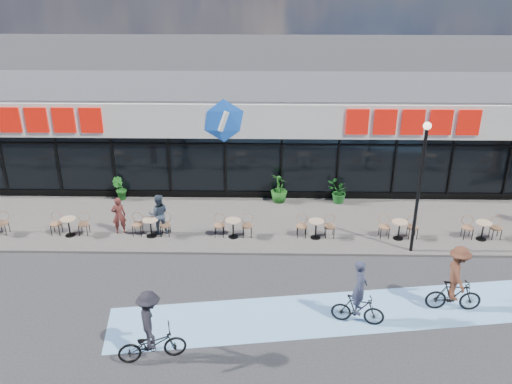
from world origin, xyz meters
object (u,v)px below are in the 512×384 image
at_px(potted_plant_mid, 279,188).
at_px(patron_left, 119,215).
at_px(lamp_post, 420,177).
at_px(cyclist_b, 456,282).
at_px(cyclist_a, 359,301).
at_px(potted_plant_right, 338,192).
at_px(patron_right, 159,214).
at_px(potted_plant_left, 120,189).

distance_m(potted_plant_mid, patron_left, 7.08).
bearing_deg(lamp_post, potted_plant_mid, 138.85).
bearing_deg(potted_plant_mid, cyclist_b, -55.55).
distance_m(lamp_post, cyclist_a, 5.50).
bearing_deg(cyclist_b, potted_plant_right, 109.33).
bearing_deg(cyclist_a, patron_left, 147.69).
distance_m(lamp_post, cyclist_b, 4.09).
bearing_deg(patron_right, patron_left, -8.05).
height_order(lamp_post, cyclist_a, lamp_post).
bearing_deg(potted_plant_right, cyclist_b, -70.67).
height_order(potted_plant_mid, patron_left, patron_left).
xyz_separation_m(lamp_post, patron_left, (-11.26, 1.21, -2.22)).
bearing_deg(cyclist_b, lamp_post, 97.31).
relative_size(potted_plant_mid, cyclist_a, 0.60).
distance_m(lamp_post, potted_plant_right, 5.34).
relative_size(potted_plant_mid, patron_right, 0.79).
distance_m(potted_plant_left, potted_plant_right, 9.79).
relative_size(patron_right, cyclist_b, 0.73).
bearing_deg(cyclist_a, potted_plant_left, 137.56).
height_order(lamp_post, potted_plant_left, lamp_post).
xyz_separation_m(patron_right, cyclist_b, (10.14, -4.76, 0.11)).
bearing_deg(cyclist_a, lamp_post, 57.91).
bearing_deg(lamp_post, patron_right, 172.60).
xyz_separation_m(potted_plant_right, cyclist_b, (2.69, -7.68, 0.42)).
bearing_deg(potted_plant_right, cyclist_a, -92.81).
relative_size(potted_plant_right, cyclist_b, 0.46).
relative_size(patron_left, cyclist_b, 0.68).
xyz_separation_m(cyclist_a, cyclist_b, (3.11, 0.73, 0.23)).
xyz_separation_m(patron_right, cyclist_a, (7.03, -5.49, -0.12)).
bearing_deg(potted_plant_right, lamp_post, -61.73).
bearing_deg(patron_left, potted_plant_left, -94.68).
bearing_deg(potted_plant_left, patron_left, -76.25).
relative_size(potted_plant_right, patron_left, 0.67).
relative_size(lamp_post, patron_left, 3.28).
xyz_separation_m(patron_left, patron_right, (1.57, 0.05, 0.06)).
distance_m(lamp_post, patron_left, 11.54).
bearing_deg(patron_right, potted_plant_right, -168.53).
height_order(lamp_post, cyclist_b, lamp_post).
distance_m(patron_left, patron_right, 1.58).
bearing_deg(lamp_post, cyclist_a, -122.09).
relative_size(lamp_post, patron_right, 3.06).
xyz_separation_m(potted_plant_right, patron_left, (-9.02, -2.96, 0.25)).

